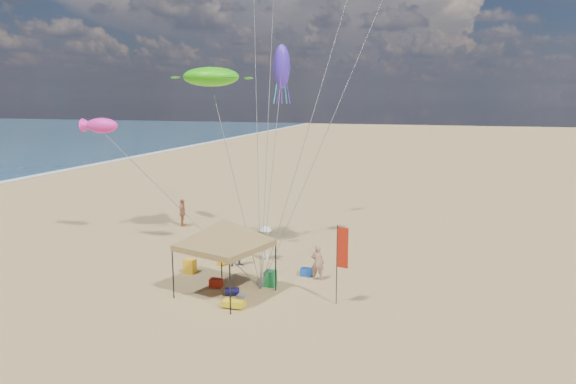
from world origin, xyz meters
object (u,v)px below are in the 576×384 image
object	(u,v)px
feather_flag	(341,253)
person_near_a	(318,262)
person_near_b	(239,249)
person_near_c	(266,243)
person_far_a	(182,213)
canopy_tent	(224,222)
chair_yellow	(190,266)
cooler_blue	(306,272)
cooler_red	(216,283)
chair_green	(270,278)
beach_cart	(234,303)

from	to	relation	value
feather_flag	person_near_a	size ratio (longest dim) A/B	2.00
person_near_b	person_near_c	bearing A→B (deg)	15.51
person_far_a	canopy_tent	bearing A→B (deg)	-157.80
chair_yellow	person_near_a	distance (m)	6.21
feather_flag	person_near_c	bearing A→B (deg)	135.30
feather_flag	canopy_tent	bearing A→B (deg)	-176.59
cooler_blue	person_near_c	distance (m)	3.36
cooler_red	chair_yellow	bearing A→B (deg)	145.48
cooler_blue	chair_yellow	world-z (taller)	chair_yellow
chair_green	cooler_blue	bearing A→B (deg)	55.61
cooler_red	person_near_b	bearing A→B (deg)	92.67
person_far_a	person_near_c	bearing A→B (deg)	-138.32
person_near_a	person_near_b	distance (m)	4.35
cooler_red	chair_yellow	xyz separation A→B (m)	(-2.00, 1.38, 0.16)
person_near_a	person_near_c	bearing A→B (deg)	-39.08
chair_yellow	beach_cart	distance (m)	4.99
feather_flag	cooler_red	distance (m)	6.10
canopy_tent	feather_flag	xyz separation A→B (m)	(4.97, 0.30, -1.01)
chair_green	person_near_a	distance (m)	2.37
cooler_blue	chair_yellow	distance (m)	5.64
cooler_red	person_near_a	size ratio (longest dim) A/B	0.32
canopy_tent	chair_yellow	bearing A→B (deg)	143.40
person_near_a	chair_yellow	bearing A→B (deg)	3.00
canopy_tent	person_near_b	size ratio (longest dim) A/B	3.36
chair_yellow	beach_cart	bearing A→B (deg)	-42.26
person_near_b	person_far_a	distance (m)	9.41
cooler_blue	chair_green	bearing A→B (deg)	-124.39
feather_flag	person_near_a	xyz separation A→B (m)	(-1.61, 2.65, -1.38)
feather_flag	person_near_c	size ratio (longest dim) A/B	1.86
chair_green	person_far_a	bearing A→B (deg)	135.82
person_near_c	person_near_b	bearing A→B (deg)	64.91
beach_cart	person_near_b	xyz separation A→B (m)	(-1.84, 5.06, 0.70)
cooler_red	cooler_blue	bearing A→B (deg)	36.68
person_near_a	person_near_b	bearing A→B (deg)	-16.06
cooler_blue	person_near_c	xyz separation A→B (m)	(-2.69, 1.88, 0.71)
person_far_a	cooler_red	bearing A→B (deg)	-158.86
canopy_tent	chair_green	world-z (taller)	canopy_tent
cooler_blue	chair_green	xyz separation A→B (m)	(-1.21, -1.77, 0.16)
canopy_tent	person_near_c	bearing A→B (deg)	89.55
canopy_tent	beach_cart	distance (m)	3.42
chair_green	chair_yellow	bearing A→B (deg)	172.91
person_far_a	person_near_a	bearing A→B (deg)	-138.18
cooler_blue	chair_green	world-z (taller)	chair_green
feather_flag	chair_yellow	bearing A→B (deg)	167.16
person_near_b	person_near_c	distance (m)	1.70
feather_flag	beach_cart	distance (m)	4.79
chair_yellow	person_far_a	world-z (taller)	person_far_a
cooler_red	person_near_a	xyz separation A→B (m)	(4.13, 2.26, 0.64)
chair_green	person_far_a	xyz separation A→B (m)	(-9.12, 8.86, 0.56)
canopy_tent	chair_green	distance (m)	3.59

